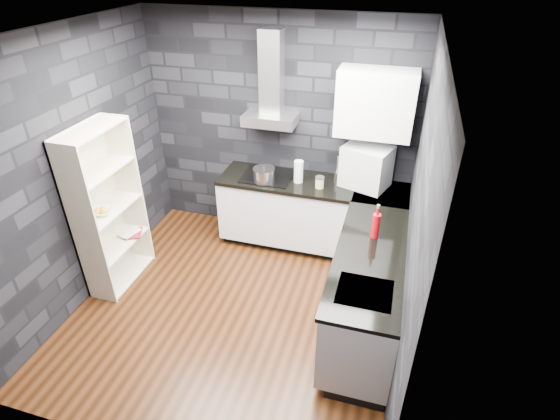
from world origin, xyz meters
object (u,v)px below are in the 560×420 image
at_px(red_bottle, 376,226).
at_px(bookshelf, 108,210).
at_px(appliance_garage, 366,167).
at_px(fruit_bowl, 101,212).
at_px(glass_vase, 299,172).
at_px(pot, 264,175).
at_px(storage_jar, 320,183).
at_px(utensil_crock, 338,177).

height_order(red_bottle, bookshelf, bookshelf).
relative_size(appliance_garage, red_bottle, 2.01).
bearing_deg(fruit_bowl, glass_vase, 35.57).
height_order(appliance_garage, bookshelf, bookshelf).
bearing_deg(glass_vase, pot, -163.71).
bearing_deg(pot, storage_jar, 3.76).
height_order(storage_jar, fruit_bowl, storage_jar).
distance_m(storage_jar, red_bottle, 1.07).
height_order(pot, glass_vase, glass_vase).
bearing_deg(red_bottle, utensil_crock, 117.31).
distance_m(utensil_crock, red_bottle, 1.15).
relative_size(glass_vase, bookshelf, 0.15).
bearing_deg(pot, utensil_crock, 17.00).
bearing_deg(pot, bookshelf, -142.78).
relative_size(glass_vase, red_bottle, 1.05).
bearing_deg(utensil_crock, storage_jar, -129.45).
relative_size(storage_jar, appliance_garage, 0.24).
height_order(red_bottle, fruit_bowl, red_bottle).
bearing_deg(red_bottle, fruit_bowl, -172.18).
bearing_deg(bookshelf, pot, 24.81).
distance_m(storage_jar, utensil_crock, 0.27).
xyz_separation_m(glass_vase, storage_jar, (0.26, -0.07, -0.07)).
xyz_separation_m(pot, appliance_garage, (1.13, 0.24, 0.14)).
distance_m(storage_jar, bookshelf, 2.29).
relative_size(storage_jar, bookshelf, 0.07).
xyz_separation_m(appliance_garage, fruit_bowl, (-2.50, -1.38, -0.19)).
relative_size(storage_jar, utensil_crock, 1.01).
bearing_deg(fruit_bowl, red_bottle, 7.82).
bearing_deg(appliance_garage, red_bottle, -59.28).
distance_m(bookshelf, fruit_bowl, 0.11).
xyz_separation_m(appliance_garage, red_bottle, (0.21, -1.01, -0.10)).
bearing_deg(bookshelf, utensil_crock, 18.14).
xyz_separation_m(utensil_crock, appliance_garage, (0.31, -0.01, 0.17)).
bearing_deg(pot, glass_vase, 16.29).
relative_size(storage_jar, fruit_bowl, 0.56).
distance_m(pot, storage_jar, 0.65).
height_order(storage_jar, bookshelf, bookshelf).
bearing_deg(storage_jar, pot, -176.24).
bearing_deg(glass_vase, fruit_bowl, -144.43).
bearing_deg(utensil_crock, bookshelf, -149.44).
bearing_deg(storage_jar, appliance_garage, 22.33).
xyz_separation_m(utensil_crock, red_bottle, (0.53, -1.02, 0.07)).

